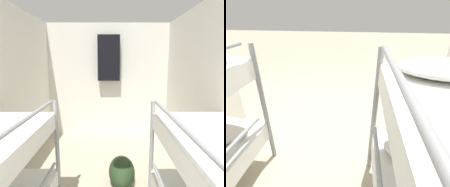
# 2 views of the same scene
# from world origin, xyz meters

# --- Properties ---
(wall_back) EXTENTS (2.60, 0.06, 2.33)m
(wall_back) POSITION_xyz_m (0.00, 4.66, 1.17)
(wall_back) COLOR silver
(wall_back) RESTS_ON ground_plane
(duffel_bag) EXTENTS (0.34, 0.56, 0.34)m
(duffel_bag) POSITION_xyz_m (0.21, 2.86, 0.17)
(duffel_bag) COLOR #23381E
(duffel_bag) RESTS_ON ground_plane
(hanging_coat) EXTENTS (0.44, 0.12, 0.90)m
(hanging_coat) POSITION_xyz_m (0.02, 4.51, 1.63)
(hanging_coat) COLOR black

